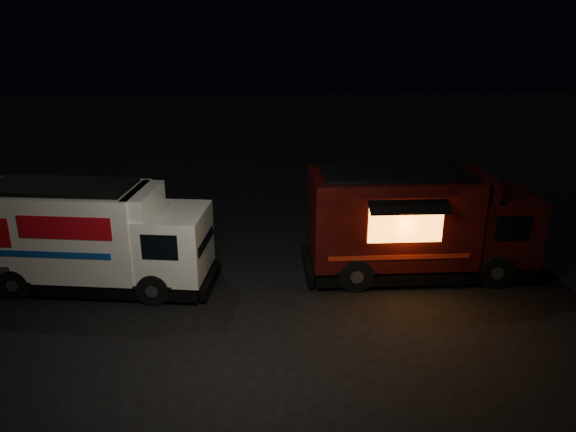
# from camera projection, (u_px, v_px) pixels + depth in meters

# --- Properties ---
(ground) EXTENTS (80.00, 80.00, 0.00)m
(ground) POSITION_uv_depth(u_px,v_px,m) (286.00, 293.00, 15.57)
(ground) COLOR black
(ground) RESTS_ON ground
(white_truck) EXTENTS (6.77, 3.05, 2.96)m
(white_truck) POSITION_uv_depth(u_px,v_px,m) (96.00, 236.00, 15.59)
(white_truck) COLOR silver
(white_truck) RESTS_ON ground
(red_truck) EXTENTS (6.82, 2.60, 3.16)m
(red_truck) POSITION_uv_depth(u_px,v_px,m) (421.00, 222.00, 16.36)
(red_truck) COLOR #3E0D0B
(red_truck) RESTS_ON ground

